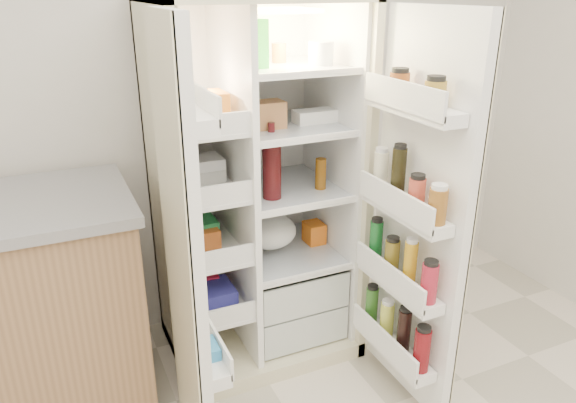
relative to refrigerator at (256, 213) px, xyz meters
name	(u,v)px	position (x,y,z in m)	size (l,w,h in m)	color
wall_back	(210,84)	(-0.10, 0.35, 0.61)	(4.00, 0.02, 2.70)	silver
refrigerator	(256,213)	(0.00, 0.00, 0.00)	(0.92, 0.70, 1.80)	beige
freezer_door	(185,256)	(-0.51, -0.60, 0.15)	(0.15, 0.40, 1.72)	white
fridge_door	(416,225)	(0.47, -0.69, 0.13)	(0.17, 0.58, 1.72)	white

